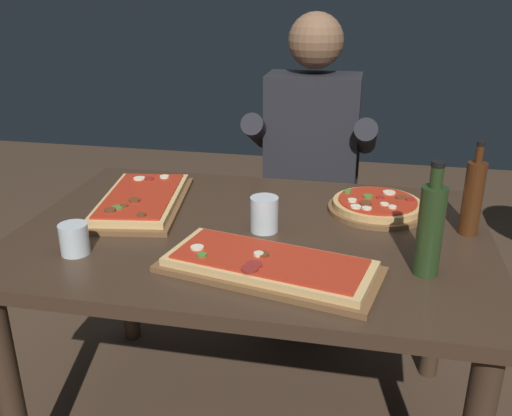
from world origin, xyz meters
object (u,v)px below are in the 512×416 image
object	(u,v)px
pizza_rectangular_left	(141,200)
pizza_round_far	(377,206)
diner_chair	(311,207)
tumbler_near_camera	(74,241)
pizza_rectangular_front	(269,266)
oil_bottle_amber	(430,228)
wine_bottle_dark	(473,197)
seated_diner	(310,160)
tumbler_far_side	(264,215)
dining_table	(253,258)

from	to	relation	value
pizza_rectangular_left	pizza_round_far	size ratio (longest dim) A/B	1.67
diner_chair	tumbler_near_camera	bearing A→B (deg)	-115.72
pizza_rectangular_front	oil_bottle_amber	distance (m)	0.41
wine_bottle_dark	seated_diner	xyz separation A→B (m)	(-0.54, 0.63, -0.11)
seated_diner	pizza_round_far	bearing A→B (deg)	-62.00
oil_bottle_amber	seated_diner	distance (m)	1.00
pizza_rectangular_front	pizza_rectangular_left	xyz separation A→B (m)	(-0.50, 0.37, 0.00)
oil_bottle_amber	tumbler_far_side	size ratio (longest dim) A/B	2.82
oil_bottle_amber	wine_bottle_dark	bearing A→B (deg)	62.92
tumbler_far_side	seated_diner	xyz separation A→B (m)	(0.06, 0.74, -0.05)
dining_table	tumbler_far_side	world-z (taller)	tumbler_far_side
wine_bottle_dark	seated_diner	bearing A→B (deg)	130.36
dining_table	tumbler_far_side	size ratio (longest dim) A/B	13.22
diner_chair	seated_diner	size ratio (longest dim) A/B	0.65
pizza_rectangular_front	seated_diner	distance (m)	0.99
pizza_rectangular_left	wine_bottle_dark	size ratio (longest dim) A/B	1.88
pizza_round_far	wine_bottle_dark	bearing A→B (deg)	-24.06
pizza_rectangular_left	seated_diner	xyz separation A→B (m)	(0.49, 0.62, -0.02)
pizza_rectangular_front	pizza_round_far	xyz separation A→B (m)	(0.27, 0.47, 0.00)
tumbler_near_camera	wine_bottle_dark	bearing A→B (deg)	18.26
pizza_rectangular_left	tumbler_far_side	size ratio (longest dim) A/B	4.99
dining_table	tumbler_near_camera	bearing A→B (deg)	-150.24
pizza_rectangular_front	wine_bottle_dark	size ratio (longest dim) A/B	2.14
pizza_rectangular_front	seated_diner	xyz separation A→B (m)	(-0.01, 0.99, -0.02)
pizza_round_far	tumbler_near_camera	size ratio (longest dim) A/B	3.67
pizza_round_far	diner_chair	world-z (taller)	diner_chair
dining_table	diner_chair	size ratio (longest dim) A/B	1.61
tumbler_near_camera	tumbler_far_side	world-z (taller)	tumbler_far_side
dining_table	pizza_rectangular_front	world-z (taller)	pizza_rectangular_front
tumbler_far_side	pizza_round_far	bearing A→B (deg)	34.13
pizza_round_far	wine_bottle_dark	xyz separation A→B (m)	(0.26, -0.12, 0.09)
seated_diner	pizza_rectangular_front	bearing A→B (deg)	-89.66
pizza_rectangular_front	oil_bottle_amber	xyz separation A→B (m)	(0.39, 0.08, 0.11)
wine_bottle_dark	diner_chair	xyz separation A→B (m)	(-0.54, 0.75, -0.37)
pizza_rectangular_front	seated_diner	size ratio (longest dim) A/B	0.45
dining_table	pizza_round_far	size ratio (longest dim) A/B	4.44
dining_table	tumbler_far_side	distance (m)	0.15
pizza_rectangular_left	dining_table	bearing A→B (deg)	-15.93
pizza_rectangular_front	tumbler_near_camera	size ratio (longest dim) A/B	6.98
dining_table	pizza_round_far	distance (m)	0.44
pizza_rectangular_left	tumbler_far_side	xyz separation A→B (m)	(0.44, -0.12, 0.03)
pizza_round_far	dining_table	bearing A→B (deg)	-149.09
oil_bottle_amber	dining_table	bearing A→B (deg)	159.97
wine_bottle_dark	oil_bottle_amber	size ratio (longest dim) A/B	0.94
pizza_round_far	seated_diner	world-z (taller)	seated_diner
pizza_round_far	seated_diner	bearing A→B (deg)	118.00
wine_bottle_dark	dining_table	bearing A→B (deg)	-170.92
pizza_round_far	oil_bottle_amber	distance (m)	0.43
tumbler_near_camera	tumbler_far_side	distance (m)	0.54
pizza_rectangular_left	oil_bottle_amber	xyz separation A→B (m)	(0.89, -0.29, 0.11)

